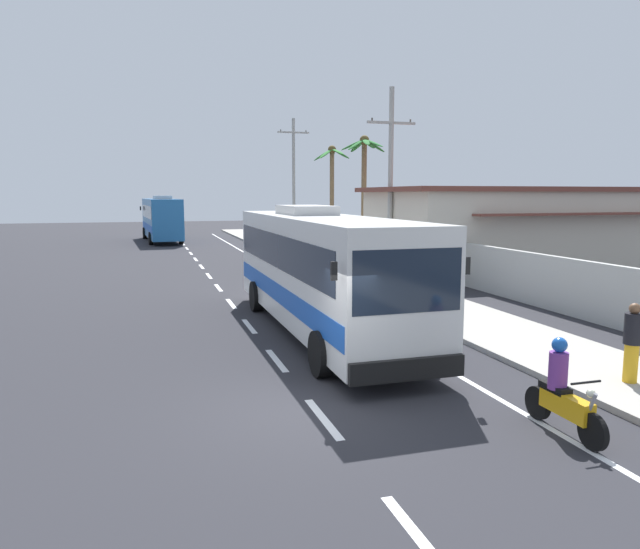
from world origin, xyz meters
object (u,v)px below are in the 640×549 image
(utility_pole_mid, at_px, (390,179))
(roadside_building, at_px, (516,228))
(palm_nearest, at_px, (364,174))
(palm_second, at_px, (332,180))
(coach_bus_far_lane, at_px, (162,218))
(motorcycle_beside_bus, at_px, (562,395))
(pedestrian_near_kerb, at_px, (632,341))
(coach_bus_foreground, at_px, (319,267))
(utility_pole_far, at_px, (294,179))

(utility_pole_mid, distance_m, roadside_building, 7.90)
(palm_nearest, height_order, palm_second, palm_nearest)
(utility_pole_mid, height_order, palm_second, utility_pole_mid)
(coach_bus_far_lane, relative_size, motorcycle_beside_bus, 5.66)
(pedestrian_near_kerb, height_order, utility_pole_mid, utility_pole_mid)
(coach_bus_foreground, xyz_separation_m, roadside_building, (14.33, 10.81, 0.29))
(utility_pole_far, xyz_separation_m, roadside_building, (7.72, -18.28, -3.01))
(coach_bus_far_lane, height_order, pedestrian_near_kerb, coach_bus_far_lane)
(palm_nearest, bearing_deg, coach_bus_far_lane, 119.59)
(coach_bus_far_lane, distance_m, pedestrian_near_kerb, 43.23)
(utility_pole_far, height_order, palm_nearest, utility_pole_far)
(palm_second, bearing_deg, coach_bus_far_lane, 129.34)
(utility_pole_mid, height_order, roadside_building, utility_pole_mid)
(motorcycle_beside_bus, xyz_separation_m, palm_second, (5.75, 30.46, 4.35))
(coach_bus_far_lane, bearing_deg, palm_nearest, -60.41)
(palm_nearest, distance_m, roadside_building, 9.12)
(utility_pole_far, relative_size, palm_nearest, 1.34)
(palm_nearest, xyz_separation_m, palm_second, (-0.04, 6.02, -0.20))
(pedestrian_near_kerb, bearing_deg, roadside_building, 100.86)
(coach_bus_far_lane, relative_size, utility_pole_far, 1.12)
(utility_pole_mid, xyz_separation_m, palm_nearest, (0.73, 5.53, 0.42))
(pedestrian_near_kerb, distance_m, utility_pole_far, 36.18)
(coach_bus_foreground, xyz_separation_m, coach_bus_far_lane, (-3.45, 35.65, 0.12))
(motorcycle_beside_bus, bearing_deg, coach_bus_far_lane, 96.84)
(utility_pole_mid, bearing_deg, pedestrian_near_kerb, -97.01)
(coach_bus_foreground, height_order, pedestrian_near_kerb, coach_bus_foreground)
(coach_bus_far_lane, bearing_deg, utility_pole_far, -33.09)
(pedestrian_near_kerb, relative_size, utility_pole_far, 0.17)
(pedestrian_near_kerb, distance_m, utility_pole_mid, 17.98)
(motorcycle_beside_bus, height_order, roadside_building, roadside_building)
(roadside_building, bearing_deg, coach_bus_foreground, -142.96)
(coach_bus_foreground, distance_m, palm_nearest, 18.19)
(palm_second, xyz_separation_m, roadside_building, (6.77, -11.40, -2.80))
(palm_second, bearing_deg, utility_pole_mid, -93.45)
(pedestrian_near_kerb, xyz_separation_m, palm_second, (2.84, 28.99, 4.00))
(utility_pole_far, relative_size, palm_second, 1.36)
(palm_nearest, height_order, roadside_building, palm_nearest)
(motorcycle_beside_bus, relative_size, utility_pole_far, 0.20)
(palm_nearest, xyz_separation_m, roadside_building, (6.73, -5.38, -3.00))
(utility_pole_far, bearing_deg, palm_nearest, -85.61)
(pedestrian_near_kerb, bearing_deg, coach_bus_far_lane, 140.40)
(coach_bus_foreground, distance_m, utility_pole_far, 30.02)
(coach_bus_far_lane, height_order, palm_nearest, palm_nearest)
(utility_pole_mid, bearing_deg, coach_bus_foreground, -122.79)
(coach_bus_foreground, relative_size, pedestrian_near_kerb, 7.14)
(coach_bus_foreground, bearing_deg, palm_second, 71.19)
(utility_pole_far, height_order, palm_second, utility_pole_far)
(pedestrian_near_kerb, bearing_deg, utility_pole_far, 126.48)
(coach_bus_far_lane, relative_size, roadside_building, 0.72)
(coach_bus_foreground, distance_m, utility_pole_mid, 13.00)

